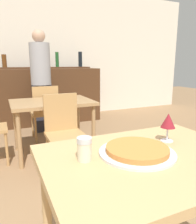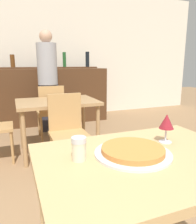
{
  "view_description": "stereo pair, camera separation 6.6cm",
  "coord_description": "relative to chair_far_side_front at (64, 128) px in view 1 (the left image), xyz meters",
  "views": [
    {
      "loc": [
        -0.62,
        -0.78,
        1.21
      ],
      "look_at": [
        -0.02,
        0.55,
        0.88
      ],
      "focal_mm": 35.0,
      "sensor_mm": 36.0,
      "label": 1
    },
    {
      "loc": [
        -0.56,
        -0.81,
        1.21
      ],
      "look_at": [
        -0.02,
        0.55,
        0.88
      ],
      "focal_mm": 35.0,
      "sensor_mm": 36.0,
      "label": 2
    }
  ],
  "objects": [
    {
      "name": "person_standing",
      "position": [
        0.05,
        1.6,
        0.45
      ],
      "size": [
        0.34,
        0.34,
        1.75
      ],
      "color": "#2D2D38",
      "rests_on": "ground_plane"
    },
    {
      "name": "chair_far_side_front",
      "position": [
        0.0,
        0.0,
        0.0
      ],
      "size": [
        0.4,
        0.4,
        0.87
      ],
      "color": "tan",
      "rests_on": "ground_plane"
    },
    {
      "name": "wine_glass",
      "position": [
        0.23,
        -1.38,
        0.39
      ],
      "size": [
        0.08,
        0.08,
        0.16
      ],
      "color": "silver",
      "rests_on": "dining_table_near"
    },
    {
      "name": "dining_table_far",
      "position": [
        -0.0,
        0.54,
        0.13
      ],
      "size": [
        1.03,
        0.74,
        0.72
      ],
      "color": "#A87F51",
      "rests_on": "ground_plane"
    },
    {
      "name": "pizza_tray",
      "position": [
        -0.03,
        -1.46,
        0.29
      ],
      "size": [
        0.37,
        0.37,
        0.04
      ],
      "color": "silver",
      "rests_on": "dining_table_near"
    },
    {
      "name": "bar_counter",
      "position": [
        0.02,
        2.18,
        0.05
      ],
      "size": [
        2.6,
        0.56,
        1.1
      ],
      "color": "#4C2D19",
      "rests_on": "ground_plane"
    },
    {
      "name": "chair_far_side_back",
      "position": [
        -0.0,
        1.08,
        0.0
      ],
      "size": [
        0.4,
        0.4,
        0.87
      ],
      "rotation": [
        0.0,
        0.0,
        3.14
      ],
      "color": "tan",
      "rests_on": "ground_plane"
    },
    {
      "name": "bar_back_shelf",
      "position": [
        -0.0,
        2.32,
        0.67
      ],
      "size": [
        2.39,
        0.24,
        0.35
      ],
      "color": "#4C2D19",
      "rests_on": "bar_counter"
    },
    {
      "name": "dining_table_near",
      "position": [
        0.02,
        -1.5,
        0.18
      ],
      "size": [
        1.01,
        0.73,
        0.78
      ],
      "color": "tan",
      "rests_on": "ground_plane"
    },
    {
      "name": "wall_back",
      "position": [
        0.02,
        2.69,
        0.9
      ],
      "size": [
        8.0,
        0.05,
        2.8
      ],
      "color": "silver",
      "rests_on": "ground_plane"
    },
    {
      "name": "cheese_shaker",
      "position": [
        -0.28,
        -1.42,
        0.33
      ],
      "size": [
        0.07,
        0.07,
        0.11
      ],
      "color": "beige",
      "rests_on": "dining_table_near"
    }
  ]
}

